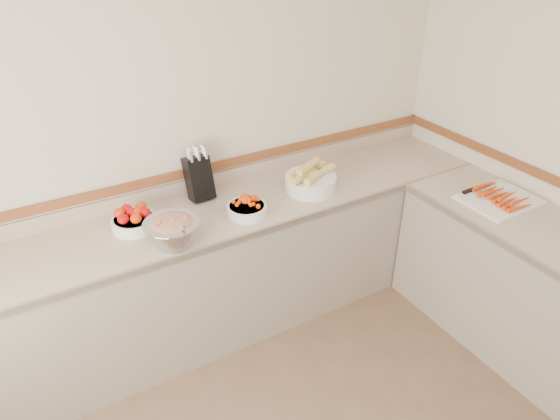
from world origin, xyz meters
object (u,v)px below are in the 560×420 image
knife_block (199,177)px  cherry_tomato_bowl (247,208)px  tomato_bowl (134,220)px  cutting_board (499,198)px  corn_bowl (310,180)px  rhubarb_bowl (173,231)px

knife_block → cherry_tomato_bowl: 0.40m
knife_block → cherry_tomato_bowl: size_ratio=1.47×
knife_block → cherry_tomato_bowl: knife_block is taller
cherry_tomato_bowl → tomato_bowl: bearing=162.7°
tomato_bowl → cutting_board: (2.13, -0.87, -0.04)m
cherry_tomato_bowl → corn_bowl: (0.51, 0.07, 0.03)m
corn_bowl → rhubarb_bowl: size_ratio=1.20×
knife_block → tomato_bowl: size_ratio=1.41×
cutting_board → corn_bowl: bearing=142.7°
knife_block → rhubarb_bowl: 0.55m
cherry_tomato_bowl → corn_bowl: 0.52m
cherry_tomato_bowl → cutting_board: size_ratio=0.53×
knife_block → corn_bowl: size_ratio=0.96×
knife_block → cutting_board: knife_block is taller
knife_block → rhubarb_bowl: bearing=-128.0°
tomato_bowl → cherry_tomato_bowl: (0.64, -0.20, -0.01)m
cherry_tomato_bowl → corn_bowl: corn_bowl is taller
rhubarb_bowl → cutting_board: rhubarb_bowl is taller
knife_block → corn_bowl: 0.73m
tomato_bowl → corn_bowl: (1.15, -0.13, 0.02)m
rhubarb_bowl → corn_bowl: bearing=8.6°
tomato_bowl → cherry_tomato_bowl: bearing=-17.3°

